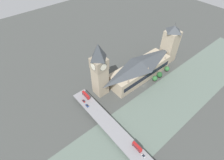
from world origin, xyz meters
TOP-DOWN VIEW (x-y plane):
  - ground_plane at (0.00, 0.00)m, footprint 600.00×600.00m
  - river_water at (-33.95, 0.00)m, footprint 55.91×360.00m
  - parliament_hall at (15.31, -8.00)m, footprint 25.08×84.17m
  - clock_tower at (26.35, 44.97)m, footprint 15.03×15.03m
  - victoria_tower at (15.37, -62.58)m, footprint 16.98×16.98m
  - road_bridge at (-33.95, 67.23)m, footprint 143.82×14.73m
  - double_decker_bus_lead at (-49.16, 63.56)m, footprint 10.01×2.62m
  - double_decker_bus_mid at (27.18, 64.54)m, footprint 11.47×2.56m
  - car_northbound_lead at (-57.47, 64.52)m, footprint 3.88×1.82m
  - car_northbound_tail at (15.94, 70.91)m, footprint 4.33×1.90m
  - car_southbound_lead at (23.29, 70.26)m, footprint 3.97×1.86m
  - tree_embankment_near at (-1.34, -41.22)m, footprint 6.33×6.33m
  - tree_embankment_mid at (-2.88, -15.34)m, footprint 6.31×6.31m
  - tree_embankment_far at (-2.50, -24.65)m, footprint 7.04×7.04m

SIDE VIEW (x-z plane):
  - ground_plane at x=0.00m, z-range 0.00..0.00m
  - river_water at x=-33.95m, z-range 0.00..0.30m
  - road_bridge at x=-33.95m, z-range 1.59..6.75m
  - tree_embankment_near at x=-1.34m, z-range 1.23..10.07m
  - tree_embankment_mid at x=-2.88m, z-range 1.25..10.10m
  - car_northbound_lead at x=-57.47m, z-range 5.14..6.50m
  - car_northbound_tail at x=15.94m, z-range 5.14..6.53m
  - car_southbound_lead at x=23.29m, z-range 5.14..6.59m
  - tree_embankment_far at x=-2.50m, z-range 1.25..10.82m
  - double_decker_bus_lead at x=-49.16m, z-range 5.40..10.06m
  - double_decker_bus_mid at x=27.18m, z-range 5.41..10.24m
  - parliament_hall at x=15.31m, z-range -0.09..24.79m
  - victoria_tower at x=15.37m, z-range -2.00..53.41m
  - clock_tower at x=26.35m, z-range 2.00..67.16m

